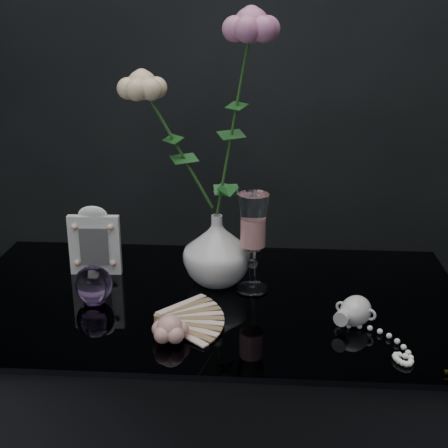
# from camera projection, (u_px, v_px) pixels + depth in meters

# --- Properties ---
(table) EXTENTS (1.05, 0.58, 0.76)m
(table) POSITION_uv_depth(u_px,v_px,m) (212.00, 448.00, 1.42)
(table) COLOR black
(table) RESTS_ON ground
(vase) EXTENTS (0.16, 0.16, 0.15)m
(vase) POSITION_uv_depth(u_px,v_px,m) (217.00, 249.00, 1.34)
(vase) COLOR white
(vase) RESTS_ON table
(wine_glass) EXTENTS (0.07, 0.07, 0.21)m
(wine_glass) POSITION_uv_depth(u_px,v_px,m) (253.00, 243.00, 1.29)
(wine_glass) COLOR white
(wine_glass) RESTS_ON table
(picture_frame) EXTENTS (0.12, 0.10, 0.16)m
(picture_frame) POSITION_uv_depth(u_px,v_px,m) (95.00, 240.00, 1.39)
(picture_frame) COLOR white
(picture_frame) RESTS_ON table
(paperweight) EXTENTS (0.09, 0.09, 0.08)m
(paperweight) POSITION_uv_depth(u_px,v_px,m) (93.00, 285.00, 1.26)
(paperweight) COLOR #BD87DC
(paperweight) RESTS_ON table
(paper_fan) EXTENTS (0.29, 0.25, 0.03)m
(paper_fan) POSITION_uv_depth(u_px,v_px,m) (158.00, 319.00, 1.18)
(paper_fan) COLOR beige
(paper_fan) RESTS_ON table
(loose_rose) EXTENTS (0.16, 0.18, 0.05)m
(loose_rose) POSITION_uv_depth(u_px,v_px,m) (170.00, 329.00, 1.12)
(loose_rose) COLOR #DA998D
(loose_rose) RESTS_ON table
(pearl_jar) EXTENTS (0.27, 0.28, 0.06)m
(pearl_jar) POSITION_uv_depth(u_px,v_px,m) (356.00, 310.00, 1.18)
(pearl_jar) COLOR silver
(pearl_jar) RESTS_ON table
(roses) EXTENTS (0.30, 0.12, 0.47)m
(roses) POSITION_uv_depth(u_px,v_px,m) (207.00, 117.00, 1.25)
(roses) COLOR #FFCEA1
(roses) RESTS_ON vase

